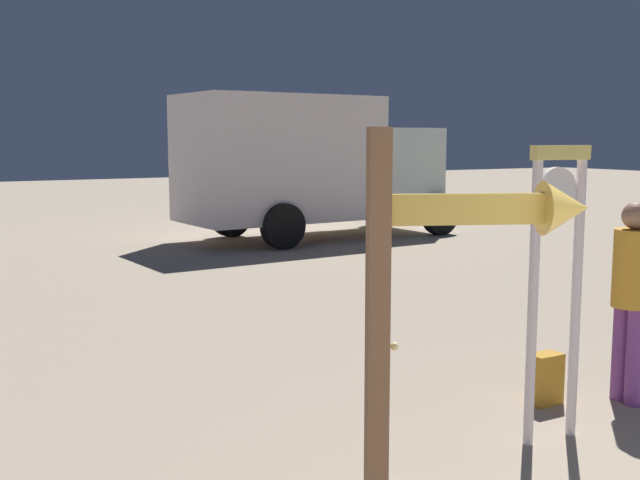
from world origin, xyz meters
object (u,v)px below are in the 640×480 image
at_px(person_near_clock, 632,292).
at_px(box_truck_near, 307,163).
at_px(arrow_sign, 452,294).
at_px(backpack, 544,379).
at_px(standing_clock, 556,264).

relative_size(person_near_clock, box_truck_near, 0.27).
relative_size(arrow_sign, backpack, 5.26).
distance_m(standing_clock, arrow_sign, 2.17).
bearing_deg(standing_clock, box_truck_near, 70.65).
distance_m(person_near_clock, box_truck_near, 10.87).
bearing_deg(backpack, arrow_sign, -144.11).
distance_m(standing_clock, box_truck_near, 11.45).
distance_m(arrow_sign, backpack, 3.17).
relative_size(arrow_sign, box_truck_near, 0.36).
distance_m(backpack, box_truck_near, 10.83).
xyz_separation_m(arrow_sign, box_truck_near, (5.63, 11.93, 0.18)).
xyz_separation_m(person_near_clock, box_truck_near, (2.64, 10.52, 0.71)).
distance_m(standing_clock, backpack, 1.33).
bearing_deg(box_truck_near, backpack, -107.74).
height_order(standing_clock, person_near_clock, standing_clock).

